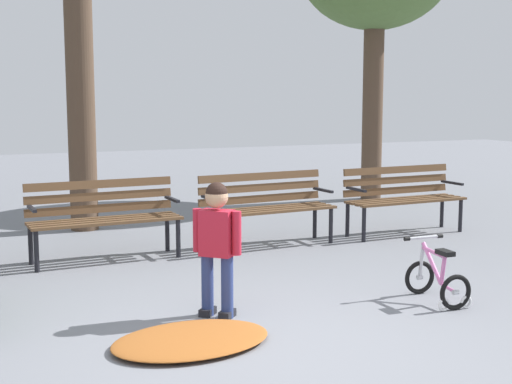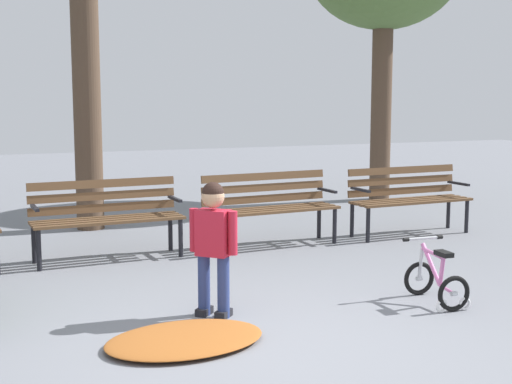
{
  "view_description": "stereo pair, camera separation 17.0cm",
  "coord_description": "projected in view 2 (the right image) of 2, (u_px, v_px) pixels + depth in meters",
  "views": [
    {
      "loc": [
        -2.03,
        -4.31,
        1.76
      ],
      "look_at": [
        0.71,
        1.8,
        0.85
      ],
      "focal_mm": 50.1,
      "sensor_mm": 36.0,
      "label": 1
    },
    {
      "loc": [
        -1.87,
        -4.38,
        1.76
      ],
      "look_at": [
        0.71,
        1.8,
        0.85
      ],
      "focal_mm": 50.1,
      "sensor_mm": 36.0,
      "label": 2
    }
  ],
  "objects": [
    {
      "name": "park_bench_right",
      "position": [
        269.0,
        203.0,
        8.37
      ],
      "size": [
        1.62,
        0.55,
        0.85
      ],
      "color": "brown",
      "rests_on": "ground"
    },
    {
      "name": "ground",
      "position": [
        262.0,
        351.0,
        4.95
      ],
      "size": [
        36.0,
        36.0,
        0.0
      ],
      "primitive_type": "plane",
      "color": "slate"
    },
    {
      "name": "kids_bicycle",
      "position": [
        436.0,
        280.0,
        6.07
      ],
      "size": [
        0.39,
        0.58,
        0.54
      ],
      "color": "black",
      "rests_on": "ground"
    },
    {
      "name": "park_bench_left",
      "position": [
        106.0,
        212.0,
        7.67
      ],
      "size": [
        1.62,
        0.52,
        0.85
      ],
      "color": "brown",
      "rests_on": "ground"
    },
    {
      "name": "park_bench_far_right",
      "position": [
        407.0,
        194.0,
        9.06
      ],
      "size": [
        1.61,
        0.5,
        0.85
      ],
      "color": "brown",
      "rests_on": "ground"
    },
    {
      "name": "child_standing",
      "position": [
        213.0,
        238.0,
        5.64
      ],
      "size": [
        0.31,
        0.32,
        1.09
      ],
      "color": "navy",
      "rests_on": "ground"
    },
    {
      "name": "leaf_pile",
      "position": [
        185.0,
        339.0,
        5.09
      ],
      "size": [
        1.22,
        0.9,
        0.07
      ],
      "primitive_type": "ellipsoid",
      "rotation": [
        0.0,
        0.0,
        0.08
      ],
      "color": "#9E5623",
      "rests_on": "ground"
    }
  ]
}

